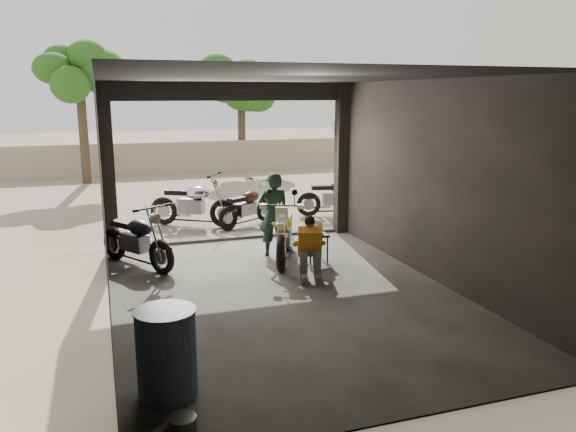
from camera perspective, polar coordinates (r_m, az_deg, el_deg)
ground at (r=8.52m, az=-0.32°, el=-8.10°), size 80.00×80.00×0.00m
garage at (r=8.67m, az=-1.45°, el=1.05°), size 7.00×7.13×3.20m
boundary_wall at (r=21.86m, az=-11.86°, el=5.81°), size 18.00×0.30×1.20m
tree_left at (r=20.13m, az=-20.55°, el=14.43°), size 2.20×2.20×5.60m
tree_right at (r=22.24m, az=-4.82°, el=13.77°), size 2.20×2.20×5.00m
main_bike at (r=10.10m, az=-0.39°, el=-1.40°), size 1.33×1.88×1.16m
left_bike at (r=10.09m, az=-15.17°, el=-1.88°), size 1.49×1.80×1.14m
outside_bike_a at (r=12.93m, az=-9.65°, el=1.63°), size 1.95×1.57×1.23m
outside_bike_b at (r=12.84m, az=-4.17°, el=1.28°), size 1.65×1.37×1.05m
outside_bike_c at (r=13.91m, az=4.87°, el=2.32°), size 1.80×1.04×1.14m
rider at (r=10.34m, az=-1.46°, el=0.11°), size 0.64×0.49×1.58m
mechanic at (r=9.06m, az=2.29°, el=-3.52°), size 0.68×0.80×1.00m
stool at (r=10.04m, az=2.85°, el=-2.21°), size 0.38×0.38×0.53m
helmet at (r=9.97m, az=2.67°, el=-1.02°), size 0.41×0.41×0.29m
oil_drum at (r=5.81m, az=-12.21°, el=-13.62°), size 0.70×0.70×0.91m
sign_post at (r=13.16m, az=6.33°, el=7.23°), size 0.89×0.08×2.67m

